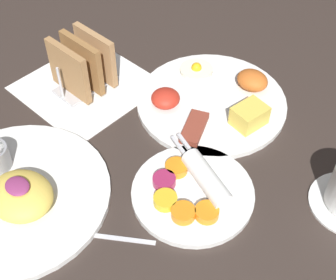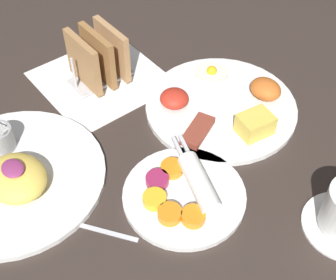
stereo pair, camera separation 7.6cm
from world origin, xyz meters
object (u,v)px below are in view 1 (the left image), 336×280
plate_foreground (15,192)px  toast_rack (83,65)px  plate_breakfast (214,100)px  plate_condiments (193,190)px

plate_foreground → toast_rack: (-0.12, 0.24, 0.04)m
plate_breakfast → toast_rack: toast_rack is taller
plate_condiments → plate_foreground: size_ratio=0.64×
plate_breakfast → toast_rack: (-0.21, -0.13, 0.04)m
plate_breakfast → plate_condiments: 0.21m
plate_foreground → toast_rack: 0.27m
toast_rack → plate_breakfast: bearing=31.2°
plate_condiments → plate_foreground: plate_foreground is taller
plate_breakfast → plate_condiments: (0.11, -0.18, 0.00)m
plate_breakfast → plate_foreground: size_ratio=0.93×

